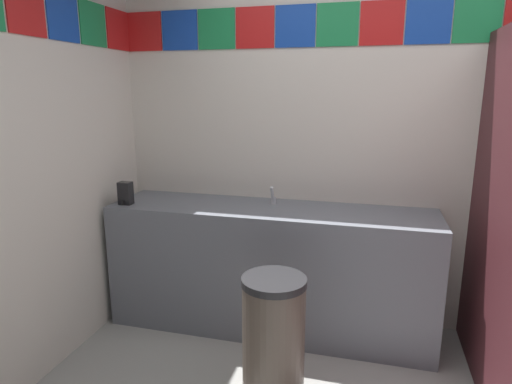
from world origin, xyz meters
TOP-DOWN VIEW (x-y plane):
  - wall_back at (-0.00, 1.50)m, footprint 3.67×0.09m
  - vanity_counter at (-0.67, 1.19)m, footprint 2.24×0.56m
  - faucet_center at (-0.67, 1.28)m, footprint 0.04×0.10m
  - soap_dispenser at (-1.68, 1.03)m, footprint 0.09×0.09m
  - trash_bin at (-0.48, 0.46)m, footprint 0.35×0.35m

SIDE VIEW (x-z plane):
  - trash_bin at x=-0.48m, z-range 0.00..0.71m
  - vanity_counter at x=-0.67m, z-range 0.01..0.89m
  - faucet_center at x=-0.67m, z-range 0.87..1.01m
  - soap_dispenser at x=-1.68m, z-range 0.89..1.05m
  - wall_back at x=0.00m, z-range 0.01..2.59m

